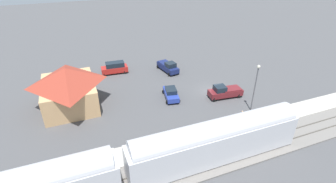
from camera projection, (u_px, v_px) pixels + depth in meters
name	position (u px, v px, depth m)	size (l,w,h in m)	color
ground_plane	(211.00, 91.00, 42.55)	(200.00, 200.00, 0.00)	#4C4C4F
railway_track	(269.00, 142.00, 31.13)	(4.80, 70.00, 0.30)	slate
platform	(249.00, 123.00, 34.35)	(3.20, 46.00, 0.30)	#B7B2A8
passenger_train	(122.00, 166.00, 23.95)	(2.93, 40.21, 4.98)	silver
station_building	(68.00, 87.00, 37.15)	(10.27, 8.12, 6.13)	tan
pedestrian_on_platform	(252.00, 118.00, 33.47)	(0.36, 0.36, 1.71)	brown
pedestrian_waiting_far	(242.00, 115.00, 34.04)	(0.36, 0.36, 1.71)	#23284C
pickup_maroon	(225.00, 92.00, 40.35)	(2.50, 5.57, 2.14)	maroon
pickup_navy	(168.00, 67.00, 49.09)	(5.65, 3.16, 2.14)	navy
suv_red	(115.00, 68.00, 48.33)	(2.28, 5.02, 2.22)	red
sedan_blue	(171.00, 93.00, 40.16)	(4.77, 2.89, 1.74)	#283D9E
light_pole_near_platform	(256.00, 83.00, 35.27)	(0.44, 0.44, 7.22)	#515156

